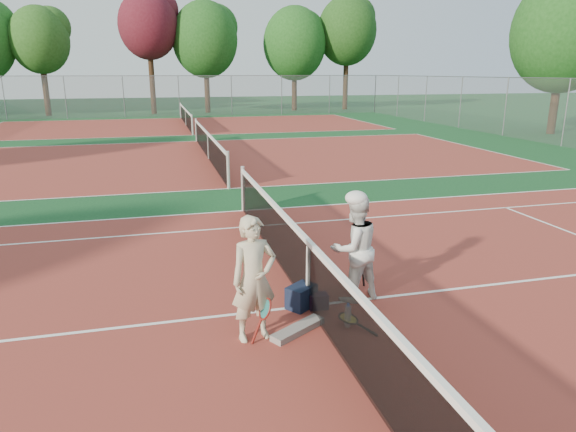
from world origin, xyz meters
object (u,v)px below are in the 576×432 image
at_px(racket_black_held, 361,271).
at_px(racket_spare, 348,321).
at_px(water_bottle, 348,316).
at_px(racket_red, 265,320).
at_px(sports_bag_purple, 318,301).
at_px(player_a, 254,279).
at_px(sports_bag_navy, 301,297).
at_px(net_main, 308,274).
at_px(player_b, 354,248).

xyz_separation_m(racket_black_held, racket_spare, (-0.64, -1.11, -0.22)).
xyz_separation_m(racket_black_held, water_bottle, (-0.66, -1.14, -0.15)).
bearing_deg(racket_red, sports_bag_purple, 25.52).
bearing_deg(racket_black_held, racket_red, -6.80).
bearing_deg(sports_bag_purple, racket_spare, -69.06).
bearing_deg(racket_red, racket_spare, -6.59).
height_order(player_a, racket_spare, player_a).
xyz_separation_m(racket_red, racket_black_held, (1.79, 1.22, 0.01)).
height_order(sports_bag_navy, sports_bag_purple, sports_bag_navy).
bearing_deg(water_bottle, sports_bag_navy, 121.04).
height_order(net_main, sports_bag_navy, net_main).
height_order(racket_black_held, sports_bag_purple, racket_black_held).
relative_size(racket_spare, sports_bag_navy, 1.42).
xyz_separation_m(sports_bag_navy, sports_bag_purple, (0.22, -0.09, -0.05)).
bearing_deg(player_b, sports_bag_navy, -6.43).
height_order(player_a, water_bottle, player_a).
distance_m(player_b, sports_bag_navy, 1.04).
distance_m(racket_red, racket_black_held, 2.17).
xyz_separation_m(net_main, sports_bag_navy, (-0.10, -0.00, -0.34)).
distance_m(net_main, racket_black_held, 1.10).
relative_size(player_b, racket_red, 2.84).
distance_m(player_b, water_bottle, 1.11).
relative_size(sports_bag_navy, sports_bag_purple, 1.54).
relative_size(racket_black_held, racket_spare, 0.99).
xyz_separation_m(player_a, racket_spare, (1.27, 0.01, -0.74)).
relative_size(racket_red, racket_spare, 0.94).
height_order(player_a, player_b, player_a).
distance_m(player_a, racket_black_held, 2.27).
distance_m(sports_bag_purple, water_bottle, 0.67).
height_order(racket_red, sports_bag_purple, racket_red).
bearing_deg(sports_bag_navy, racket_black_held, 20.94).
height_order(racket_black_held, racket_spare, racket_black_held).
height_order(player_a, racket_black_held, player_a).
xyz_separation_m(net_main, water_bottle, (0.34, -0.73, -0.36)).
bearing_deg(racket_red, player_a, 124.58).
relative_size(net_main, racket_spare, 18.45).
bearing_deg(racket_black_held, water_bottle, 18.84).
distance_m(player_a, racket_spare, 1.47).
bearing_deg(racket_black_held, net_main, -18.53).
bearing_deg(sports_bag_purple, racket_red, -142.29).
height_order(racket_black_held, water_bottle, racket_black_held).
xyz_separation_m(racket_red, sports_bag_purple, (0.93, 0.72, -0.17)).
xyz_separation_m(racket_black_held, sports_bag_navy, (-1.09, -0.42, -0.13)).
bearing_deg(player_a, player_b, 14.55).
height_order(player_b, racket_spare, player_b).
xyz_separation_m(racket_spare, sports_bag_purple, (-0.23, 0.60, 0.04)).
height_order(racket_black_held, sports_bag_navy, racket_black_held).
bearing_deg(water_bottle, player_a, 178.96).
relative_size(racket_black_held, water_bottle, 1.97).
distance_m(player_b, sports_bag_purple, 0.93).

